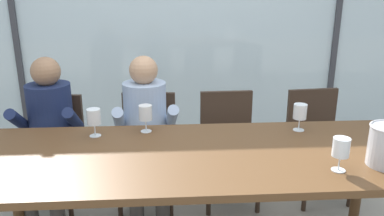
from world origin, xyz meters
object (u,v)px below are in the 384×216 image
at_px(chair_right_of_center, 315,135).
at_px(wine_glass_center_pour, 300,112).
at_px(person_navy_polo, 49,128).
at_px(person_pale_blue_shirt, 146,126).
at_px(dining_table, 196,165).
at_px(wine_glass_by_right_taster, 341,149).
at_px(chair_near_curtain, 54,144).
at_px(wine_glass_by_left_taster, 146,114).
at_px(wine_glass_near_bucket, 94,118).
at_px(chair_center, 228,139).
at_px(chair_left_of_center, 148,141).

height_order(chair_right_of_center, wine_glass_center_pour, wine_glass_center_pour).
distance_m(person_navy_polo, person_pale_blue_shirt, 0.70).
xyz_separation_m(dining_table, person_pale_blue_shirt, (-0.32, 0.74, -0.03)).
height_order(dining_table, wine_glass_by_right_taster, wine_glass_by_right_taster).
distance_m(chair_near_curtain, person_navy_polo, 0.21).
bearing_deg(dining_table, wine_glass_by_right_taster, -20.62).
bearing_deg(wine_glass_by_right_taster, wine_glass_by_left_taster, 148.28).
xyz_separation_m(chair_near_curtain, wine_glass_by_left_taster, (0.74, -0.51, 0.40)).
bearing_deg(dining_table, wine_glass_near_bucket, 154.10).
distance_m(person_pale_blue_shirt, wine_glass_by_left_taster, 0.45).
bearing_deg(chair_right_of_center, wine_glass_near_bucket, -165.29).
height_order(dining_table, chair_center, chair_center).
height_order(chair_center, wine_glass_center_pour, wine_glass_center_pour).
bearing_deg(dining_table, wine_glass_center_pour, 24.17).
distance_m(chair_near_curtain, person_pale_blue_shirt, 0.75).
distance_m(chair_right_of_center, person_navy_polo, 2.08).
height_order(person_pale_blue_shirt, wine_glass_by_right_taster, person_pale_blue_shirt).
distance_m(dining_table, chair_near_curtain, 1.36).
distance_m(dining_table, chair_center, 0.95).
xyz_separation_m(chair_center, wine_glass_by_right_taster, (0.37, -1.13, 0.40)).
bearing_deg(chair_near_curtain, wine_glass_center_pour, -12.21).
height_order(wine_glass_by_left_taster, wine_glass_near_bucket, same).
distance_m(wine_glass_near_bucket, wine_glass_by_right_taster, 1.41).
bearing_deg(wine_glass_near_bucket, person_navy_polo, 133.05).
distance_m(dining_table, wine_glass_near_bucket, 0.70).
bearing_deg(wine_glass_center_pour, wine_glass_near_bucket, -179.38).
relative_size(wine_glass_near_bucket, wine_glass_by_right_taster, 1.00).
bearing_deg(dining_table, chair_near_curtain, 140.30).
bearing_deg(chair_right_of_center, person_pale_blue_shirt, -178.90).
height_order(chair_right_of_center, person_pale_blue_shirt, person_pale_blue_shirt).
bearing_deg(wine_glass_center_pour, person_navy_polo, 165.74).
bearing_deg(chair_left_of_center, person_pale_blue_shirt, -88.41).
xyz_separation_m(chair_near_curtain, person_pale_blue_shirt, (0.72, -0.12, 0.17)).
xyz_separation_m(dining_table, wine_glass_near_bucket, (-0.60, 0.29, 0.19)).
relative_size(dining_table, wine_glass_near_bucket, 14.54).
xyz_separation_m(chair_left_of_center, chair_right_of_center, (1.35, 0.02, 0.00)).
xyz_separation_m(chair_left_of_center, person_navy_polo, (-0.71, -0.13, 0.17)).
bearing_deg(wine_glass_by_left_taster, person_navy_polo, 151.77).
relative_size(chair_left_of_center, person_pale_blue_shirt, 0.73).
relative_size(chair_left_of_center, wine_glass_center_pour, 4.96).
bearing_deg(chair_center, chair_near_curtain, 178.81).
bearing_deg(person_pale_blue_shirt, chair_right_of_center, 1.93).
height_order(chair_left_of_center, chair_right_of_center, same).
distance_m(chair_near_curtain, chair_left_of_center, 0.73).
bearing_deg(wine_glass_center_pour, chair_near_curtain, 162.15).
bearing_deg(person_pale_blue_shirt, dining_table, -71.21).
distance_m(chair_right_of_center, wine_glass_by_right_taster, 1.27).
relative_size(chair_center, wine_glass_center_pour, 4.96).
bearing_deg(chair_left_of_center, wine_glass_near_bucket, -112.31).
height_order(dining_table, chair_near_curtain, chair_near_curtain).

